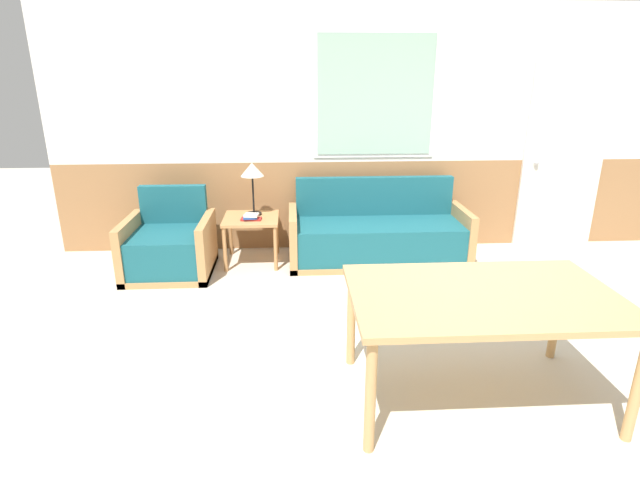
{
  "coord_description": "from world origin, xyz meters",
  "views": [
    {
      "loc": [
        -0.94,
        -3.01,
        2.01
      ],
      "look_at": [
        -0.7,
        1.18,
        0.57
      ],
      "focal_mm": 28.0,
      "sensor_mm": 36.0,
      "label": 1
    }
  ],
  "objects_px": {
    "couch": "(377,237)",
    "side_table": "(251,224)",
    "armchair": "(170,248)",
    "dining_table": "(483,303)",
    "table_lamp": "(252,173)"
  },
  "relations": [
    {
      "from": "table_lamp",
      "to": "dining_table",
      "type": "height_order",
      "value": "table_lamp"
    },
    {
      "from": "side_table",
      "to": "dining_table",
      "type": "relative_size",
      "value": 0.36
    },
    {
      "from": "side_table",
      "to": "dining_table",
      "type": "height_order",
      "value": "dining_table"
    },
    {
      "from": "armchair",
      "to": "dining_table",
      "type": "bearing_deg",
      "value": -49.01
    },
    {
      "from": "couch",
      "to": "table_lamp",
      "type": "bearing_deg",
      "value": 174.4
    },
    {
      "from": "armchair",
      "to": "side_table",
      "type": "distance_m",
      "value": 0.88
    },
    {
      "from": "table_lamp",
      "to": "dining_table",
      "type": "distance_m",
      "value": 3.04
    },
    {
      "from": "armchair",
      "to": "dining_table",
      "type": "xyz_separation_m",
      "value": [
        2.41,
        -2.25,
        0.4
      ]
    },
    {
      "from": "couch",
      "to": "table_lamp",
      "type": "relative_size",
      "value": 3.4
    },
    {
      "from": "side_table",
      "to": "table_lamp",
      "type": "height_order",
      "value": "table_lamp"
    },
    {
      "from": "couch",
      "to": "dining_table",
      "type": "xyz_separation_m",
      "value": [
        0.22,
        -2.46,
        0.4
      ]
    },
    {
      "from": "couch",
      "to": "armchair",
      "type": "bearing_deg",
      "value": -174.46
    },
    {
      "from": "table_lamp",
      "to": "dining_table",
      "type": "xyz_separation_m",
      "value": [
        1.56,
        -2.59,
        -0.31
      ]
    },
    {
      "from": "couch",
      "to": "side_table",
      "type": "bearing_deg",
      "value": 178.77
    },
    {
      "from": "armchair",
      "to": "dining_table",
      "type": "distance_m",
      "value": 3.32
    }
  ]
}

